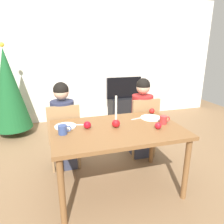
# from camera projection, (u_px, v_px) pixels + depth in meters

# --- Properties ---
(ground_plane) EXTENTS (7.68, 7.68, 0.00)m
(ground_plane) POSITION_uv_depth(u_px,v_px,m) (117.00, 186.00, 2.49)
(ground_plane) COLOR brown
(back_wall) EXTENTS (6.40, 0.10, 2.60)m
(back_wall) POSITION_uv_depth(u_px,v_px,m) (80.00, 60.00, 4.47)
(back_wall) COLOR silver
(back_wall) RESTS_ON ground
(dining_table) EXTENTS (1.40, 0.90, 0.75)m
(dining_table) POSITION_uv_depth(u_px,v_px,m) (117.00, 135.00, 2.29)
(dining_table) COLOR brown
(dining_table) RESTS_ON ground
(chair_left) EXTENTS (0.40, 0.40, 0.90)m
(chair_left) POSITION_uv_depth(u_px,v_px,m) (64.00, 132.00, 2.75)
(chair_left) COLOR #99754C
(chair_left) RESTS_ON ground
(chair_right) EXTENTS (0.40, 0.40, 0.90)m
(chair_right) POSITION_uv_depth(u_px,v_px,m) (142.00, 124.00, 3.05)
(chair_right) COLOR #99754C
(chair_right) RESTS_ON ground
(person_left_child) EXTENTS (0.30, 0.30, 1.17)m
(person_left_child) POSITION_uv_depth(u_px,v_px,m) (64.00, 127.00, 2.76)
(person_left_child) COLOR #33384C
(person_left_child) RESTS_ON ground
(person_right_child) EXTENTS (0.30, 0.30, 1.17)m
(person_right_child) POSITION_uv_depth(u_px,v_px,m) (142.00, 119.00, 3.07)
(person_right_child) COLOR #33384C
(person_right_child) RESTS_ON ground
(tv_stand) EXTENTS (0.64, 0.40, 0.48)m
(tv_stand) POSITION_uv_depth(u_px,v_px,m) (124.00, 108.00, 4.77)
(tv_stand) COLOR black
(tv_stand) RESTS_ON ground
(tv) EXTENTS (0.79, 0.05, 0.46)m
(tv) POSITION_uv_depth(u_px,v_px,m) (124.00, 88.00, 4.63)
(tv) COLOR black
(tv) RESTS_ON tv_stand
(christmas_tree) EXTENTS (0.67, 0.67, 1.66)m
(christmas_tree) POSITION_uv_depth(u_px,v_px,m) (9.00, 90.00, 3.69)
(christmas_tree) COLOR brown
(christmas_tree) RESTS_ON ground
(candle_centerpiece) EXTENTS (0.09, 0.09, 0.35)m
(candle_centerpiece) POSITION_uv_depth(u_px,v_px,m) (116.00, 121.00, 2.26)
(candle_centerpiece) COLOR red
(candle_centerpiece) RESTS_ON dining_table
(plate_left) EXTENTS (0.24, 0.24, 0.01)m
(plate_left) POSITION_uv_depth(u_px,v_px,m) (65.00, 126.00, 2.30)
(plate_left) COLOR white
(plate_left) RESTS_ON dining_table
(plate_right) EXTENTS (0.25, 0.25, 0.01)m
(plate_right) POSITION_uv_depth(u_px,v_px,m) (151.00, 118.00, 2.57)
(plate_right) COLOR white
(plate_right) RESTS_ON dining_table
(mug_left) EXTENTS (0.13, 0.09, 0.09)m
(mug_left) POSITION_uv_depth(u_px,v_px,m) (63.00, 130.00, 2.09)
(mug_left) COLOR #33477F
(mug_left) RESTS_ON dining_table
(mug_right) EXTENTS (0.13, 0.08, 0.09)m
(mug_right) POSITION_uv_depth(u_px,v_px,m) (164.00, 120.00, 2.37)
(mug_right) COLOR #B72D2D
(mug_right) RESTS_ON dining_table
(fork_left) EXTENTS (0.18, 0.06, 0.01)m
(fork_left) POSITION_uv_depth(u_px,v_px,m) (81.00, 125.00, 2.35)
(fork_left) COLOR silver
(fork_left) RESTS_ON dining_table
(fork_right) EXTENTS (0.18, 0.06, 0.01)m
(fork_right) POSITION_uv_depth(u_px,v_px,m) (138.00, 118.00, 2.55)
(fork_right) COLOR silver
(fork_right) RESTS_ON dining_table
(apple_near_candle) EXTENTS (0.07, 0.07, 0.07)m
(apple_near_candle) POSITION_uv_depth(u_px,v_px,m) (158.00, 126.00, 2.23)
(apple_near_candle) COLOR red
(apple_near_candle) RESTS_ON dining_table
(apple_by_left_plate) EXTENTS (0.08, 0.08, 0.08)m
(apple_by_left_plate) POSITION_uv_depth(u_px,v_px,m) (87.00, 125.00, 2.24)
(apple_by_left_plate) COLOR #B40F1D
(apple_by_left_plate) RESTS_ON dining_table
(apple_by_right_mug) EXTENTS (0.07, 0.07, 0.07)m
(apple_by_right_mug) POSITION_uv_depth(u_px,v_px,m) (152.00, 111.00, 2.74)
(apple_by_right_mug) COLOR red
(apple_by_right_mug) RESTS_ON dining_table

